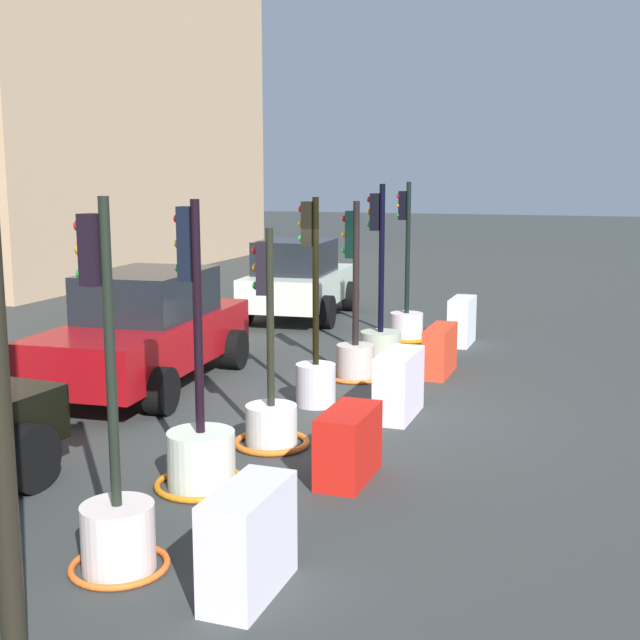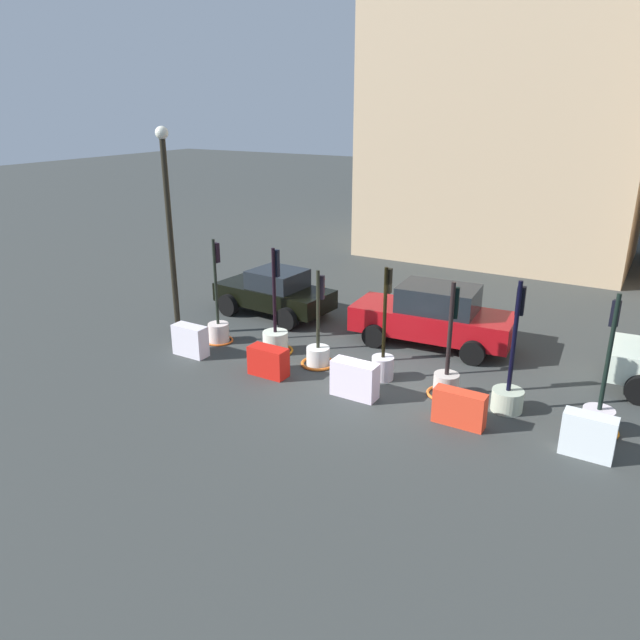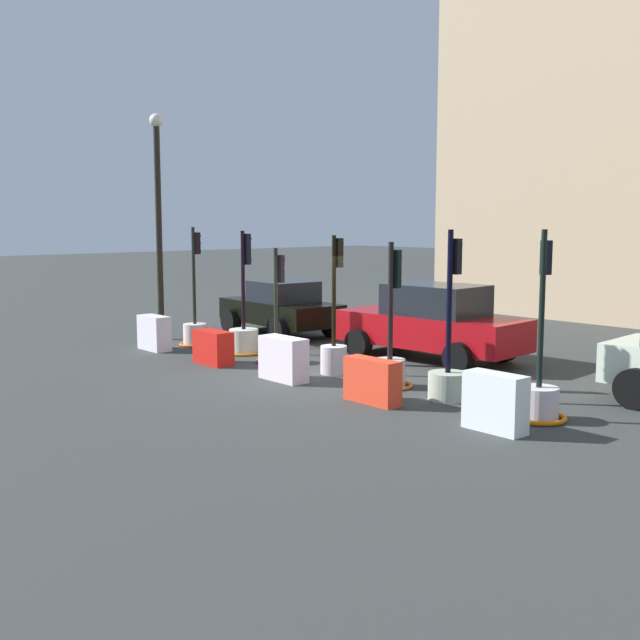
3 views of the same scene
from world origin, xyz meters
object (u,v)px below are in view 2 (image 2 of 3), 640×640
traffic_light_0 (218,326)px  construction_barrier_4 (588,436)px  street_lamp_post (169,218)px  construction_barrier_0 (190,340)px  traffic_light_6 (598,414)px  car_red_compact (434,316)px  construction_barrier_3 (459,408)px  construction_barrier_2 (355,379)px  traffic_light_1 (275,337)px  construction_barrier_1 (268,361)px  traffic_light_4 (447,376)px  traffic_light_5 (509,388)px  car_black_sedan (275,293)px  traffic_light_3 (383,357)px  traffic_light_2 (318,351)px

traffic_light_0 → construction_barrier_4: size_ratio=3.06×
street_lamp_post → construction_barrier_0: bearing=-36.0°
traffic_light_6 → car_red_compact: size_ratio=0.66×
construction_barrier_3 → construction_barrier_2: bearing=178.7°
traffic_light_1 → construction_barrier_1: 1.57m
traffic_light_4 → construction_barrier_0: size_ratio=2.85×
traffic_light_0 → traffic_light_1: (1.88, 0.20, -0.05)m
traffic_light_5 → construction_barrier_1: (-5.79, -1.20, -0.17)m
car_black_sedan → traffic_light_3: bearing=-27.7°
construction_barrier_1 → construction_barrier_4: size_ratio=1.02×
traffic_light_1 → construction_barrier_2: size_ratio=2.66×
traffic_light_4 → construction_barrier_3: bearing=-59.7°
traffic_light_1 → construction_barrier_1: traffic_light_1 is taller
construction_barrier_2 → street_lamp_post: size_ratio=0.19×
construction_barrier_3 → traffic_light_1: bearing=166.4°
construction_barrier_1 → street_lamp_post: bearing=165.6°
traffic_light_4 → construction_barrier_4: bearing=-19.3°
traffic_light_6 → car_red_compact: (-4.80, 2.98, 0.45)m
construction_barrier_2 → traffic_light_3: bearing=82.6°
traffic_light_1 → traffic_light_6: size_ratio=0.96×
construction_barrier_1 → car_red_compact: (2.88, 4.15, 0.49)m
traffic_light_4 → car_red_compact: bearing=116.2°
traffic_light_1 → traffic_light_6: (8.41, -0.22, -0.02)m
traffic_light_2 → street_lamp_post: bearing=-178.0°
construction_barrier_0 → construction_barrier_4: construction_barrier_4 is taller
traffic_light_2 → construction_barrier_0: traffic_light_2 is taller
traffic_light_4 → construction_barrier_1: traffic_light_4 is taller
construction_barrier_4 → traffic_light_5: bearing=148.4°
traffic_light_4 → construction_barrier_4: traffic_light_4 is taller
traffic_light_0 → car_red_compact: traffic_light_0 is taller
traffic_light_4 → construction_barrier_2: bearing=-147.7°
street_lamp_post → construction_barrier_1: bearing=-14.4°
traffic_light_0 → traffic_light_2: 3.38m
construction_barrier_2 → car_red_compact: 4.15m
traffic_light_0 → construction_barrier_0: (-0.02, -1.19, -0.05)m
traffic_light_6 → traffic_light_4: bearing=179.1°
construction_barrier_1 → construction_barrier_3: size_ratio=0.90×
traffic_light_1 → traffic_light_0: bearing=-174.0°
traffic_light_4 → construction_barrier_0: bearing=-170.0°
traffic_light_3 → car_black_sedan: size_ratio=0.73×
traffic_light_1 → construction_barrier_4: bearing=-9.0°
traffic_light_2 → street_lamp_post: (-4.84, -0.17, 3.15)m
traffic_light_6 → construction_barrier_2: bearing=-167.9°
traffic_light_3 → construction_barrier_4: traffic_light_3 is taller
construction_barrier_1 → construction_barrier_4: 7.63m
traffic_light_4 → construction_barrier_0: 7.06m
traffic_light_3 → construction_barrier_2: traffic_light_3 is taller
traffic_light_0 → car_red_compact: 6.25m
construction_barrier_3 → street_lamp_post: size_ratio=0.19×
traffic_light_1 → construction_barrier_0: 2.36m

